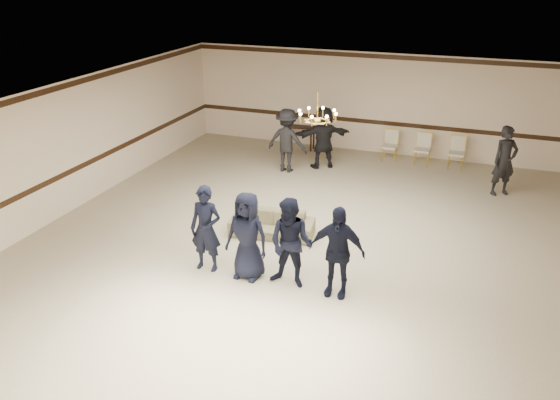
{
  "coord_description": "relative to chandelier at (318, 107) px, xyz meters",
  "views": [
    {
      "loc": [
        3.5,
        -10.74,
        5.89
      ],
      "look_at": [
        -0.32,
        -0.5,
        1.2
      ],
      "focal_mm": 36.38,
      "sensor_mm": 36.0,
      "label": 1
    }
  ],
  "objects": [
    {
      "name": "adult_left",
      "position": [
        -1.89,
        3.28,
        -1.93
      ],
      "size": [
        1.26,
        0.78,
        1.89
      ],
      "primitive_type": "imported",
      "rotation": [
        0.0,
        0.0,
        3.08
      ],
      "color": "black",
      "rests_on": "floor"
    },
    {
      "name": "boy_b",
      "position": [
        -0.54,
        -2.74,
        -1.97
      ],
      "size": [
        0.92,
        0.63,
        1.8
      ],
      "primitive_type": "imported",
      "rotation": [
        0.0,
        0.0,
        -0.07
      ],
      "color": "black",
      "rests_on": "floor"
    },
    {
      "name": "chair_rail",
      "position": [
        0.0,
        5.99,
        -1.88
      ],
      "size": [
        12.0,
        0.02,
        0.14
      ],
      "primitive_type": "cube",
      "color": "black",
      "rests_on": "wall_back"
    },
    {
      "name": "chandelier",
      "position": [
        0.0,
        0.0,
        0.0
      ],
      "size": [
        0.94,
        0.94,
        0.89
      ],
      "primitive_type": null,
      "color": "gold",
      "rests_on": "ceiling"
    },
    {
      "name": "boy_c",
      "position": [
        0.36,
        -2.74,
        -1.97
      ],
      "size": [
        0.92,
        0.74,
        1.8
      ],
      "primitive_type": "imported",
      "rotation": [
        0.0,
        0.0,
        -0.06
      ],
      "color": "black",
      "rests_on": "floor"
    },
    {
      "name": "boy_a",
      "position": [
        -1.44,
        -2.74,
        -1.97
      ],
      "size": [
        0.67,
        0.46,
        1.8
      ],
      "primitive_type": "imported",
      "rotation": [
        0.0,
        0.0,
        0.04
      ],
      "color": "black",
      "rests_on": "floor"
    },
    {
      "name": "settee",
      "position": [
        -0.76,
        -0.86,
        -2.6
      ],
      "size": [
        1.99,
        1.0,
        0.56
      ],
      "primitive_type": "imported",
      "rotation": [
        0.0,
        0.0,
        0.14
      ],
      "color": "#7A7151",
      "rests_on": "floor"
    },
    {
      "name": "banquet_chair_mid",
      "position": [
        1.81,
        5.26,
        -2.39
      ],
      "size": [
        0.5,
        0.5,
        0.97
      ],
      "primitive_type": null,
      "rotation": [
        0.0,
        0.0,
        -0.07
      ],
      "color": "beige",
      "rests_on": "floor"
    },
    {
      "name": "boy_d",
      "position": [
        1.26,
        -2.74,
        -1.97
      ],
      "size": [
        1.06,
        0.46,
        1.8
      ],
      "primitive_type": "imported",
      "rotation": [
        0.0,
        0.0,
        0.02
      ],
      "color": "black",
      "rests_on": "floor"
    },
    {
      "name": "adult_mid",
      "position": [
        -0.99,
        3.98,
        -1.93
      ],
      "size": [
        1.77,
        1.43,
        1.89
      ],
      "primitive_type": "imported",
      "rotation": [
        0.0,
        0.0,
        3.72
      ],
      "color": "black",
      "rests_on": "floor"
    },
    {
      "name": "console_table",
      "position": [
        -2.19,
        5.46,
        -2.49
      ],
      "size": [
        0.95,
        0.48,
        0.77
      ],
      "primitive_type": "cube",
      "rotation": [
        0.0,
        0.0,
        0.1
      ],
      "color": "black",
      "rests_on": "floor"
    },
    {
      "name": "room",
      "position": [
        0.0,
        -1.0,
        -1.28
      ],
      "size": [
        12.01,
        14.01,
        3.21
      ],
      "color": "#BFB292",
      "rests_on": "ground"
    },
    {
      "name": "banquet_chair_left",
      "position": [
        0.81,
        5.26,
        -2.39
      ],
      "size": [
        0.51,
        0.51,
        0.97
      ],
      "primitive_type": null,
      "rotation": [
        0.0,
        0.0,
        -0.1
      ],
      "color": "beige",
      "rests_on": "floor"
    },
    {
      "name": "adult_right",
      "position": [
        4.11,
        3.58,
        -1.93
      ],
      "size": [
        0.82,
        0.76,
        1.89
      ],
      "primitive_type": "imported",
      "rotation": [
        0.0,
        0.0,
        0.59
      ],
      "color": "black",
      "rests_on": "floor"
    },
    {
      "name": "banquet_chair_right",
      "position": [
        2.81,
        5.26,
        -2.39
      ],
      "size": [
        0.47,
        0.47,
        0.97
      ],
      "primitive_type": null,
      "rotation": [
        0.0,
        0.0,
        -0.01
      ],
      "color": "beige",
      "rests_on": "floor"
    },
    {
      "name": "crown_molding",
      "position": [
        0.0,
        5.99,
        0.21
      ],
      "size": [
        12.0,
        0.02,
        0.14
      ],
      "primitive_type": "cube",
      "color": "black",
      "rests_on": "wall_back"
    }
  ]
}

